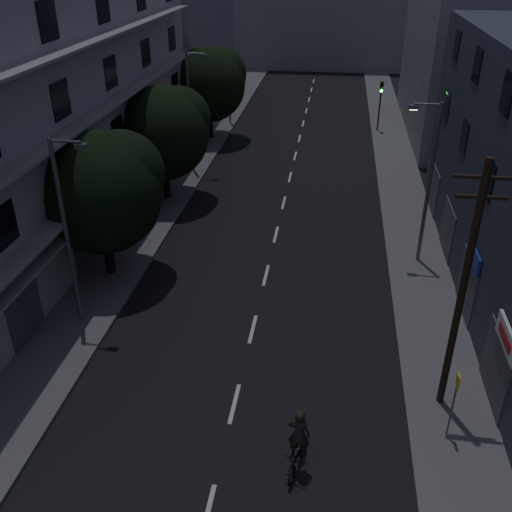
# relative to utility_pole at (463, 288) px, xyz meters

# --- Properties ---
(ground) EXTENTS (160.00, 160.00, 0.00)m
(ground) POSITION_rel_utility_pole_xyz_m (-7.22, 17.46, -4.87)
(ground) COLOR black
(ground) RESTS_ON ground
(sidewalk_left) EXTENTS (3.00, 90.00, 0.15)m
(sidewalk_left) POSITION_rel_utility_pole_xyz_m (-14.72, 17.46, -4.79)
(sidewalk_left) COLOR #565659
(sidewalk_left) RESTS_ON ground
(sidewalk_right) EXTENTS (3.00, 90.00, 0.15)m
(sidewalk_right) POSITION_rel_utility_pole_xyz_m (0.28, 17.46, -4.79)
(sidewalk_right) COLOR #565659
(sidewalk_right) RESTS_ON ground
(lane_markings) EXTENTS (0.15, 60.50, 0.01)m
(lane_markings) POSITION_rel_utility_pole_xyz_m (-7.22, 23.71, -4.86)
(lane_markings) COLOR beige
(lane_markings) RESTS_ON ground
(building_left) EXTENTS (7.00, 36.00, 14.00)m
(building_left) POSITION_rel_utility_pole_xyz_m (-19.20, 10.46, 2.13)
(building_left) COLOR #9D9C98
(building_left) RESTS_ON ground
(building_far_left) EXTENTS (6.00, 20.00, 16.00)m
(building_far_left) POSITION_rel_utility_pole_xyz_m (-19.22, 40.46, 3.13)
(building_far_left) COLOR slate
(building_far_left) RESTS_ON ground
(building_far_right) EXTENTS (6.00, 20.00, 13.00)m
(building_far_right) POSITION_rel_utility_pole_xyz_m (4.78, 34.46, 1.63)
(building_far_right) COLOR slate
(building_far_right) RESTS_ON ground
(building_far_end) EXTENTS (24.00, 8.00, 10.00)m
(building_far_end) POSITION_rel_utility_pole_xyz_m (-7.22, 62.46, 0.13)
(building_far_end) COLOR slate
(building_far_end) RESTS_ON ground
(tree_near) EXTENTS (5.72, 5.72, 7.06)m
(tree_near) POSITION_rel_utility_pole_xyz_m (-14.74, 7.05, -0.30)
(tree_near) COLOR black
(tree_near) RESTS_ON sidewalk_left
(tree_mid) EXTENTS (5.66, 5.66, 6.96)m
(tree_mid) POSITION_rel_utility_pole_xyz_m (-14.57, 16.58, -0.37)
(tree_mid) COLOR black
(tree_mid) RESTS_ON sidewalk_left
(tree_far) EXTENTS (5.84, 5.84, 7.22)m
(tree_far) POSITION_rel_utility_pole_xyz_m (-14.47, 29.31, -0.20)
(tree_far) COLOR black
(tree_far) RESTS_ON sidewalk_left
(traffic_signal_far_right) EXTENTS (0.28, 0.37, 4.10)m
(traffic_signal_far_right) POSITION_rel_utility_pole_xyz_m (-0.73, 33.20, -1.77)
(traffic_signal_far_right) COLOR black
(traffic_signal_far_right) RESTS_ON sidewalk_right
(traffic_signal_far_left) EXTENTS (0.28, 0.37, 4.10)m
(traffic_signal_far_left) POSITION_rel_utility_pole_xyz_m (-13.71, 33.81, -1.77)
(traffic_signal_far_left) COLOR black
(traffic_signal_far_left) RESTS_ON sidewalk_left
(street_lamp_left_near) EXTENTS (1.51, 0.25, 8.00)m
(street_lamp_left_near) POSITION_rel_utility_pole_xyz_m (-14.52, 2.99, -0.27)
(street_lamp_left_near) COLOR slate
(street_lamp_left_near) RESTS_ON sidewalk_left
(street_lamp_right) EXTENTS (1.51, 0.25, 8.00)m
(street_lamp_right) POSITION_rel_utility_pole_xyz_m (0.18, 10.39, -0.27)
(street_lamp_right) COLOR slate
(street_lamp_right) RESTS_ON sidewalk_right
(street_lamp_left_far) EXTENTS (1.51, 0.25, 8.00)m
(street_lamp_left_far) POSITION_rel_utility_pole_xyz_m (-14.14, 21.78, -0.27)
(street_lamp_left_far) COLOR slate
(street_lamp_left_far) RESTS_ON sidewalk_left
(utility_pole) EXTENTS (1.80, 0.24, 9.00)m
(utility_pole) POSITION_rel_utility_pole_xyz_m (0.00, 0.00, 0.00)
(utility_pole) COLOR black
(utility_pole) RESTS_ON sidewalk_right
(bus_stop_sign) EXTENTS (0.06, 0.35, 2.52)m
(bus_stop_sign) POSITION_rel_utility_pole_xyz_m (-0.01, -1.63, -2.98)
(bus_stop_sign) COLOR #595B60
(bus_stop_sign) RESTS_ON sidewalk_right
(cyclist) EXTENTS (1.03, 1.99, 2.40)m
(cyclist) POSITION_rel_utility_pole_xyz_m (-4.79, -3.54, -4.06)
(cyclist) COLOR black
(cyclist) RESTS_ON ground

